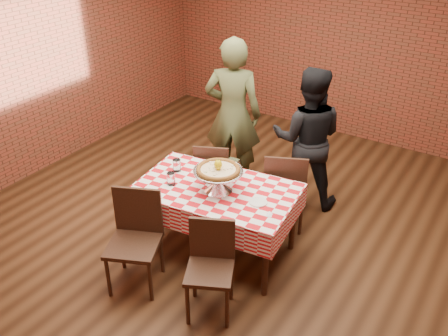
{
  "coord_description": "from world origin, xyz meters",
  "views": [
    {
      "loc": [
        2.42,
        -3.75,
        3.29
      ],
      "look_at": [
        0.19,
        -0.3,
        0.95
      ],
      "focal_mm": 39.9,
      "sensor_mm": 36.0,
      "label": 1
    }
  ],
  "objects_px": {
    "water_glass_left": "(171,179)",
    "chair_near_left": "(133,244)",
    "table": "(216,221)",
    "condiment_caddy": "(233,166)",
    "diner_black": "(307,138)",
    "chair_near_right": "(210,273)",
    "pizza_stand": "(218,180)",
    "chair_far_right": "(285,187)",
    "water_glass_right": "(177,165)",
    "pizza": "(218,170)",
    "diner_olive": "(233,114)",
    "chair_far_left": "(214,174)"
  },
  "relations": [
    {
      "from": "water_glass_left",
      "to": "chair_near_left",
      "type": "distance_m",
      "value": 0.73
    },
    {
      "from": "table",
      "to": "condiment_caddy",
      "type": "xyz_separation_m",
      "value": [
        -0.02,
        0.33,
        0.46
      ]
    },
    {
      "from": "water_glass_left",
      "to": "diner_black",
      "type": "relative_size",
      "value": 0.08
    },
    {
      "from": "chair_near_left",
      "to": "chair_near_right",
      "type": "height_order",
      "value": "chair_near_left"
    },
    {
      "from": "pizza_stand",
      "to": "chair_far_right",
      "type": "xyz_separation_m",
      "value": [
        0.31,
        0.83,
        -0.4
      ]
    },
    {
      "from": "water_glass_left",
      "to": "water_glass_right",
      "type": "bearing_deg",
      "value": 115.5
    },
    {
      "from": "pizza",
      "to": "table",
      "type": "bearing_deg",
      "value": 155.62
    },
    {
      "from": "table",
      "to": "diner_olive",
      "type": "height_order",
      "value": "diner_olive"
    },
    {
      "from": "pizza_stand",
      "to": "chair_far_left",
      "type": "height_order",
      "value": "pizza_stand"
    },
    {
      "from": "table",
      "to": "chair_far_left",
      "type": "relative_size",
      "value": 1.75
    },
    {
      "from": "pizza",
      "to": "chair_near_right",
      "type": "bearing_deg",
      "value": -61.94
    },
    {
      "from": "chair_far_right",
      "to": "water_glass_left",
      "type": "bearing_deg",
      "value": 28.31
    },
    {
      "from": "pizza",
      "to": "water_glass_right",
      "type": "distance_m",
      "value": 0.59
    },
    {
      "from": "water_glass_right",
      "to": "diner_black",
      "type": "height_order",
      "value": "diner_black"
    },
    {
      "from": "condiment_caddy",
      "to": "chair_near_left",
      "type": "bearing_deg",
      "value": -109.41
    },
    {
      "from": "condiment_caddy",
      "to": "diner_black",
      "type": "xyz_separation_m",
      "value": [
        0.35,
        1.0,
        -0.01
      ]
    },
    {
      "from": "water_glass_right",
      "to": "chair_near_right",
      "type": "relative_size",
      "value": 0.14
    },
    {
      "from": "table",
      "to": "condiment_caddy",
      "type": "height_order",
      "value": "condiment_caddy"
    },
    {
      "from": "chair_near_right",
      "to": "chair_far_right",
      "type": "xyz_separation_m",
      "value": [
        -0.07,
        1.55,
        0.03
      ]
    },
    {
      "from": "pizza_stand",
      "to": "water_glass_left",
      "type": "bearing_deg",
      "value": -160.11
    },
    {
      "from": "water_glass_left",
      "to": "table",
      "type": "bearing_deg",
      "value": 23.4
    },
    {
      "from": "water_glass_right",
      "to": "chair_near_right",
      "type": "xyz_separation_m",
      "value": [
        0.94,
        -0.8,
        -0.38
      ]
    },
    {
      "from": "water_glass_right",
      "to": "diner_black",
      "type": "xyz_separation_m",
      "value": [
        0.86,
        1.27,
        0.01
      ]
    },
    {
      "from": "table",
      "to": "chair_near_left",
      "type": "height_order",
      "value": "chair_near_left"
    },
    {
      "from": "table",
      "to": "chair_near_right",
      "type": "distance_m",
      "value": 0.85
    },
    {
      "from": "chair_near_right",
      "to": "water_glass_right",
      "type": "bearing_deg",
      "value": 113.57
    },
    {
      "from": "chair_near_left",
      "to": "chair_far_left",
      "type": "height_order",
      "value": "chair_near_left"
    },
    {
      "from": "pizza",
      "to": "diner_black",
      "type": "relative_size",
      "value": 0.25
    },
    {
      "from": "table",
      "to": "pizza",
      "type": "distance_m",
      "value": 0.61
    },
    {
      "from": "condiment_caddy",
      "to": "diner_black",
      "type": "relative_size",
      "value": 0.09
    },
    {
      "from": "chair_near_right",
      "to": "table",
      "type": "bearing_deg",
      "value": 93.58
    },
    {
      "from": "chair_near_right",
      "to": "diner_olive",
      "type": "relative_size",
      "value": 0.47
    },
    {
      "from": "pizza",
      "to": "chair_near_left",
      "type": "bearing_deg",
      "value": -116.56
    },
    {
      "from": "pizza",
      "to": "condiment_caddy",
      "type": "distance_m",
      "value": 0.38
    },
    {
      "from": "chair_near_left",
      "to": "chair_near_right",
      "type": "xyz_separation_m",
      "value": [
        0.78,
        0.08,
        -0.03
      ]
    },
    {
      "from": "water_glass_left",
      "to": "chair_far_right",
      "type": "distance_m",
      "value": 1.29
    },
    {
      "from": "water_glass_right",
      "to": "diner_olive",
      "type": "height_order",
      "value": "diner_olive"
    },
    {
      "from": "pizza_stand",
      "to": "chair_far_right",
      "type": "height_order",
      "value": "pizza_stand"
    },
    {
      "from": "pizza_stand",
      "to": "diner_black",
      "type": "relative_size",
      "value": 0.29
    },
    {
      "from": "pizza_stand",
      "to": "chair_far_right",
      "type": "relative_size",
      "value": 0.52
    },
    {
      "from": "condiment_caddy",
      "to": "chair_near_left",
      "type": "relative_size",
      "value": 0.16
    },
    {
      "from": "water_glass_right",
      "to": "diner_black",
      "type": "distance_m",
      "value": 1.53
    },
    {
      "from": "pizza_stand",
      "to": "water_glass_left",
      "type": "relative_size",
      "value": 3.82
    },
    {
      "from": "diner_olive",
      "to": "water_glass_left",
      "type": "bearing_deg",
      "value": 76.5
    },
    {
      "from": "table",
      "to": "water_glass_left",
      "type": "height_order",
      "value": "water_glass_left"
    },
    {
      "from": "diner_olive",
      "to": "chair_far_right",
      "type": "bearing_deg",
      "value": 134.05
    },
    {
      "from": "pizza_stand",
      "to": "water_glass_right",
      "type": "bearing_deg",
      "value": 171.69
    },
    {
      "from": "chair_near_left",
      "to": "diner_olive",
      "type": "relative_size",
      "value": 0.5
    },
    {
      "from": "chair_near_left",
      "to": "chair_far_left",
      "type": "distance_m",
      "value": 1.49
    },
    {
      "from": "water_glass_left",
      "to": "diner_olive",
      "type": "bearing_deg",
      "value": 97.41
    }
  ]
}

